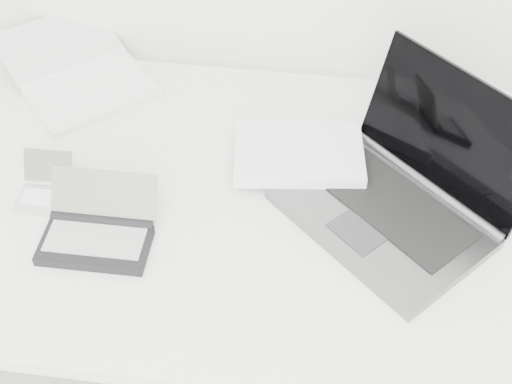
# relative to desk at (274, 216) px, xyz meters

# --- Properties ---
(desk) EXTENTS (1.60, 0.80, 0.73)m
(desk) POSITION_rel_desk_xyz_m (0.00, 0.00, 0.00)
(desk) COLOR white
(desk) RESTS_ON ground
(laptop_large) EXTENTS (0.57, 0.48, 0.24)m
(laptop_large) POSITION_rel_desk_xyz_m (0.18, 0.04, 0.09)
(laptop_large) COLOR slate
(laptop_large) RESTS_ON desk
(netbook_open_white) EXTENTS (0.42, 0.42, 0.07)m
(netbook_open_white) POSITION_rel_desk_xyz_m (-0.47, 0.29, 0.07)
(netbook_open_white) COLOR white
(netbook_open_white) RESTS_ON desk
(pda_silver) EXTENTS (0.10, 0.11, 0.07)m
(pda_silver) POSITION_rel_desk_xyz_m (-0.43, -0.05, 0.06)
(pda_silver) COLOR silver
(pda_silver) RESTS_ON desk
(palmtop_charcoal) EXTENTS (0.19, 0.16, 0.09)m
(palmtop_charcoal) POSITION_rel_desk_xyz_m (-0.30, -0.14, 0.07)
(palmtop_charcoal) COLOR black
(palmtop_charcoal) RESTS_ON desk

